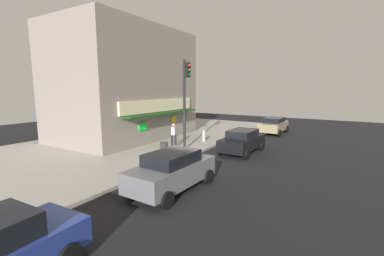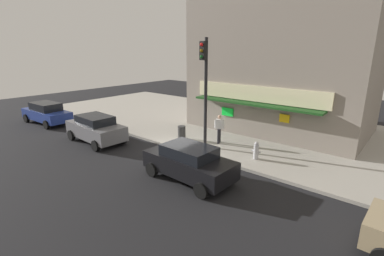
% 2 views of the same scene
% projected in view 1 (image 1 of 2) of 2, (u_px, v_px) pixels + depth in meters
% --- Properties ---
extents(ground_plane, '(53.05, 53.05, 0.00)m').
position_uv_depth(ground_plane, '(190.00, 158.00, 16.14)').
color(ground_plane, black).
extents(sidewalk, '(35.36, 13.07, 0.15)m').
position_uv_depth(sidewalk, '(116.00, 145.00, 19.47)').
color(sidewalk, '#A39E93').
rests_on(sidewalk, ground_plane).
extents(corner_building, '(11.22, 7.98, 8.93)m').
position_uv_depth(corner_building, '(126.00, 84.00, 21.74)').
color(corner_building, gray).
rests_on(corner_building, sidewalk).
extents(traffic_light, '(0.32, 0.58, 5.98)m').
position_uv_depth(traffic_light, '(185.00, 93.00, 17.12)').
color(traffic_light, black).
rests_on(traffic_light, sidewalk).
extents(fire_hydrant, '(0.49, 0.25, 0.92)m').
position_uv_depth(fire_hydrant, '(204.00, 136.00, 20.39)').
color(fire_hydrant, '#B2B2B7').
rests_on(fire_hydrant, sidewalk).
extents(trash_can, '(0.48, 0.48, 0.82)m').
position_uv_depth(trash_can, '(164.00, 149.00, 16.11)').
color(trash_can, '#2D2D2D').
rests_on(trash_can, sidewalk).
extents(pedestrian, '(0.57, 0.44, 1.69)m').
position_uv_depth(pedestrian, '(174.00, 134.00, 18.34)').
color(pedestrian, black).
rests_on(pedestrian, sidewalk).
extents(parked_car_black, '(4.20, 2.11, 1.55)m').
position_uv_depth(parked_car_black, '(242.00, 141.00, 17.35)').
color(parked_car_black, black).
rests_on(parked_car_black, ground_plane).
extents(parked_car_grey, '(4.31, 2.16, 1.66)m').
position_uv_depth(parked_car_grey, '(172.00, 170.00, 10.93)').
color(parked_car_grey, slate).
rests_on(parked_car_grey, ground_plane).
extents(parked_car_tan, '(4.26, 2.15, 1.51)m').
position_uv_depth(parked_car_tan, '(274.00, 125.00, 24.84)').
color(parked_car_tan, '#9E8966').
rests_on(parked_car_tan, ground_plane).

